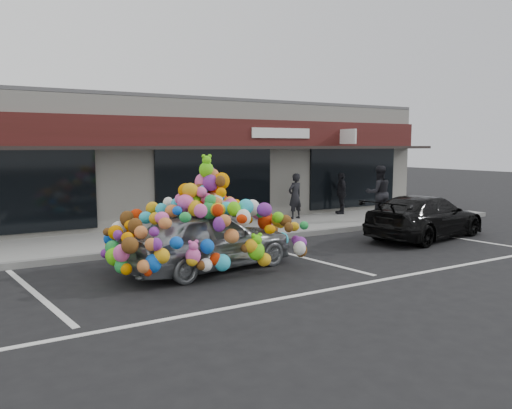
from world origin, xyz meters
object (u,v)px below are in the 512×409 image
black_sedan (425,217)px  pedestrian_a (295,196)px  pedestrian_b (379,193)px  pedestrian_c (341,193)px  toy_car (209,232)px

black_sedan → pedestrian_a: size_ratio=2.74×
pedestrian_b → pedestrian_c: bearing=-68.2°
toy_car → pedestrian_a: toy_car is taller
toy_car → pedestrian_b: bearing=-80.3°
black_sedan → pedestrian_c: bearing=-18.3°
toy_car → black_sedan: toy_car is taller
pedestrian_a → black_sedan: bearing=100.1°
toy_car → pedestrian_c: toy_car is taller
black_sedan → pedestrian_b: 2.75m
pedestrian_a → pedestrian_c: bearing=174.3°
pedestrian_a → toy_car: bearing=29.3°
pedestrian_b → pedestrian_c: (-0.07, 1.90, -0.16)m
pedestrian_a → pedestrian_b: pedestrian_b is taller
black_sedan → pedestrian_a: bearing=9.9°
pedestrian_a → pedestrian_b: 2.87m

